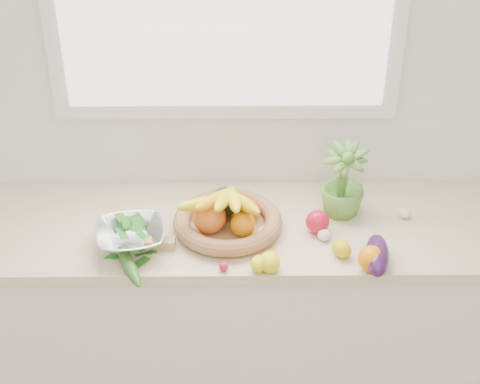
{
  "coord_description": "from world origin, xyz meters",
  "views": [
    {
      "loc": [
        0.03,
        -0.1,
        2.32
      ],
      "look_at": [
        0.05,
        1.93,
        1.05
      ],
      "focal_mm": 50.0,
      "sensor_mm": 36.0,
      "label": 1
    }
  ],
  "objects_px": {
    "apple": "(317,222)",
    "eggplant": "(377,255)",
    "fruit_basket": "(227,216)",
    "potted_herb": "(343,182)",
    "colander_with_spinach": "(130,233)",
    "cucumber": "(129,266)"
  },
  "relations": [
    {
      "from": "eggplant",
      "to": "potted_herb",
      "type": "xyz_separation_m",
      "value": [
        -0.08,
        0.33,
        0.09
      ]
    },
    {
      "from": "fruit_basket",
      "to": "colander_with_spinach",
      "type": "bearing_deg",
      "value": -161.77
    },
    {
      "from": "potted_herb",
      "to": "colander_with_spinach",
      "type": "relative_size",
      "value": 1.08
    },
    {
      "from": "fruit_basket",
      "to": "colander_with_spinach",
      "type": "relative_size",
      "value": 1.69
    },
    {
      "from": "apple",
      "to": "potted_herb",
      "type": "relative_size",
      "value": 0.28
    },
    {
      "from": "apple",
      "to": "eggplant",
      "type": "bearing_deg",
      "value": -48.0
    },
    {
      "from": "apple",
      "to": "colander_with_spinach",
      "type": "relative_size",
      "value": 0.31
    },
    {
      "from": "apple",
      "to": "cucumber",
      "type": "xyz_separation_m",
      "value": [
        -0.66,
        -0.22,
        -0.02
      ]
    },
    {
      "from": "cucumber",
      "to": "colander_with_spinach",
      "type": "relative_size",
      "value": 0.84
    },
    {
      "from": "potted_herb",
      "to": "fruit_basket",
      "type": "xyz_separation_m",
      "value": [
        -0.43,
        -0.11,
        -0.08
      ]
    },
    {
      "from": "cucumber",
      "to": "potted_herb",
      "type": "distance_m",
      "value": 0.84
    },
    {
      "from": "apple",
      "to": "eggplant",
      "type": "distance_m",
      "value": 0.27
    },
    {
      "from": "eggplant",
      "to": "fruit_basket",
      "type": "height_order",
      "value": "fruit_basket"
    },
    {
      "from": "potted_herb",
      "to": "fruit_basket",
      "type": "relative_size",
      "value": 0.64
    },
    {
      "from": "fruit_basket",
      "to": "colander_with_spinach",
      "type": "height_order",
      "value": "fruit_basket"
    },
    {
      "from": "fruit_basket",
      "to": "potted_herb",
      "type": "bearing_deg",
      "value": 14.24
    },
    {
      "from": "apple",
      "to": "fruit_basket",
      "type": "distance_m",
      "value": 0.33
    },
    {
      "from": "eggplant",
      "to": "potted_herb",
      "type": "height_order",
      "value": "potted_herb"
    },
    {
      "from": "potted_herb",
      "to": "eggplant",
      "type": "bearing_deg",
      "value": -76.67
    },
    {
      "from": "eggplant",
      "to": "fruit_basket",
      "type": "distance_m",
      "value": 0.56
    },
    {
      "from": "apple",
      "to": "fruit_basket",
      "type": "relative_size",
      "value": 0.18
    },
    {
      "from": "apple",
      "to": "potted_herb",
      "type": "bearing_deg",
      "value": 51.74
    }
  ]
}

